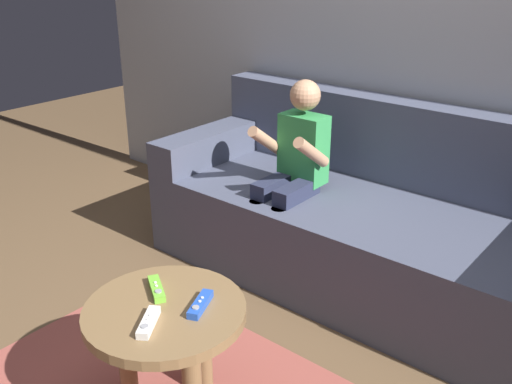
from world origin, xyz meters
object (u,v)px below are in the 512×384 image
object	(u,v)px
couch	(363,223)
game_remote_lime_near_edge	(157,289)
game_remote_blue_center	(200,304)
game_remote_white_far_corner	(149,322)
person_seated_on_couch	(292,168)
coffee_table	(168,330)

from	to	relation	value
couch	game_remote_lime_near_edge	xyz separation A→B (m)	(-0.11, -1.17, 0.17)
game_remote_lime_near_edge	game_remote_blue_center	xyz separation A→B (m)	(0.17, 0.03, 0.00)
game_remote_lime_near_edge	game_remote_white_far_corner	size ratio (longest dim) A/B	1.01
game_remote_blue_center	game_remote_white_far_corner	size ratio (longest dim) A/B	1.04
person_seated_on_couch	game_remote_white_far_corner	xyz separation A→B (m)	(0.31, -1.13, -0.08)
couch	game_remote_blue_center	bearing A→B (deg)	-86.83
game_remote_white_far_corner	game_remote_blue_center	bearing A→B (deg)	72.32
couch	person_seated_on_couch	xyz separation A→B (m)	(-0.29, -0.17, 0.25)
couch	coffee_table	world-z (taller)	couch
game_remote_blue_center	game_remote_white_far_corner	distance (m)	0.17
person_seated_on_couch	coffee_table	size ratio (longest dim) A/B	1.83
couch	person_seated_on_couch	size ratio (longest dim) A/B	2.12
game_remote_white_far_corner	coffee_table	bearing A→B (deg)	109.39
game_remote_blue_center	game_remote_white_far_corner	world-z (taller)	same
couch	game_remote_blue_center	world-z (taller)	couch
couch	game_remote_white_far_corner	world-z (taller)	couch
coffee_table	person_seated_on_couch	bearing A→B (deg)	104.67
coffee_table	game_remote_white_far_corner	bearing A→B (deg)	-70.61
person_seated_on_couch	game_remote_lime_near_edge	xyz separation A→B (m)	(0.19, -0.99, -0.08)
person_seated_on_couch	coffee_table	distance (m)	1.08
game_remote_lime_near_edge	game_remote_blue_center	size ratio (longest dim) A/B	0.97
couch	game_remote_lime_near_edge	distance (m)	1.19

